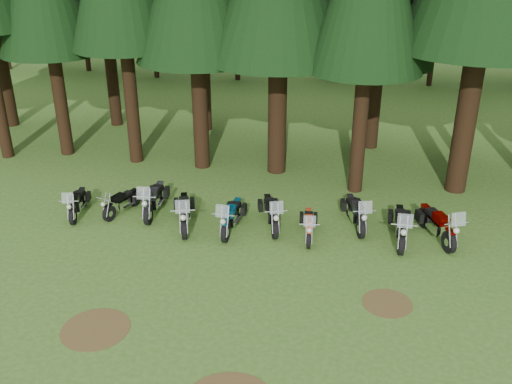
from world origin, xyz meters
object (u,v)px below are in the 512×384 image
at_px(motorcycle_6, 309,226).
at_px(motorcycle_9, 437,225).
at_px(motorcycle_3, 184,213).
at_px(motorcycle_1, 122,203).
at_px(motorcycle_4, 232,217).
at_px(motorcycle_8, 400,227).
at_px(motorcycle_5, 271,214).
at_px(motorcycle_7, 355,213).
at_px(motorcycle_2, 154,200).
at_px(motorcycle_0, 77,204).

relative_size(motorcycle_6, motorcycle_9, 0.85).
height_order(motorcycle_3, motorcycle_9, same).
distance_m(motorcycle_1, motorcycle_6, 6.88).
bearing_deg(motorcycle_4, motorcycle_8, 4.59).
height_order(motorcycle_5, motorcycle_7, motorcycle_5).
bearing_deg(motorcycle_5, motorcycle_6, -38.30).
height_order(motorcycle_1, motorcycle_4, motorcycle_4).
bearing_deg(motorcycle_6, motorcycle_9, 2.41).
distance_m(motorcycle_7, motorcycle_9, 2.72).
bearing_deg(motorcycle_2, motorcycle_0, -171.83).
height_order(motorcycle_3, motorcycle_5, motorcycle_3).
xyz_separation_m(motorcycle_1, motorcycle_9, (11.06, 0.02, 0.12)).
xyz_separation_m(motorcycle_0, motorcycle_9, (12.58, 0.44, 0.08)).
relative_size(motorcycle_0, motorcycle_8, 0.85).
distance_m(motorcycle_5, motorcycle_9, 5.56).
distance_m(motorcycle_2, motorcycle_6, 5.75).
bearing_deg(motorcycle_9, motorcycle_4, 163.65).
bearing_deg(motorcycle_9, motorcycle_0, 160.67).
bearing_deg(motorcycle_0, motorcycle_7, -7.07).
bearing_deg(motorcycle_4, motorcycle_7, 16.06).
bearing_deg(motorcycle_7, motorcycle_4, 179.36).
relative_size(motorcycle_4, motorcycle_8, 0.95).
relative_size(motorcycle_1, motorcycle_5, 0.81).
height_order(motorcycle_4, motorcycle_8, motorcycle_8).
bearing_deg(motorcycle_6, motorcycle_1, 169.11).
distance_m(motorcycle_3, motorcycle_9, 8.54).
distance_m(motorcycle_0, motorcycle_1, 1.58).
relative_size(motorcycle_0, motorcycle_6, 1.03).
xyz_separation_m(motorcycle_5, motorcycle_9, (5.56, 0.10, 0.02)).
bearing_deg(motorcycle_8, motorcycle_9, 15.28).
xyz_separation_m(motorcycle_4, motorcycle_9, (6.85, 0.60, 0.03)).
bearing_deg(motorcycle_8, motorcycle_3, -177.92).
bearing_deg(motorcycle_1, motorcycle_0, -146.65).
xyz_separation_m(motorcycle_2, motorcycle_9, (9.90, -0.18, 0.00)).
xyz_separation_m(motorcycle_5, motorcycle_6, (1.36, -0.51, -0.07)).
relative_size(motorcycle_2, motorcycle_5, 1.06).
xyz_separation_m(motorcycle_5, motorcycle_7, (2.88, 0.56, -0.00)).
xyz_separation_m(motorcycle_1, motorcycle_7, (8.37, 0.47, 0.09)).
distance_m(motorcycle_7, motorcycle_8, 1.68).
relative_size(motorcycle_1, motorcycle_3, 0.77).
xyz_separation_m(motorcycle_0, motorcycle_6, (8.38, -0.18, -0.01)).
bearing_deg(motorcycle_4, motorcycle_2, 167.66).
height_order(motorcycle_4, motorcycle_5, motorcycle_5).
relative_size(motorcycle_0, motorcycle_9, 0.87).
height_order(motorcycle_3, motorcycle_6, motorcycle_3).
xyz_separation_m(motorcycle_3, motorcycle_5, (2.96, 0.53, -0.02)).
height_order(motorcycle_0, motorcycle_3, motorcycle_3).
relative_size(motorcycle_0, motorcycle_1, 1.11).
relative_size(motorcycle_2, motorcycle_4, 1.06).
height_order(motorcycle_5, motorcycle_8, motorcycle_8).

